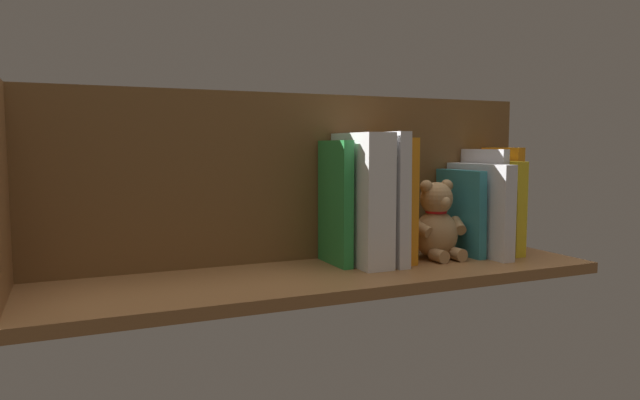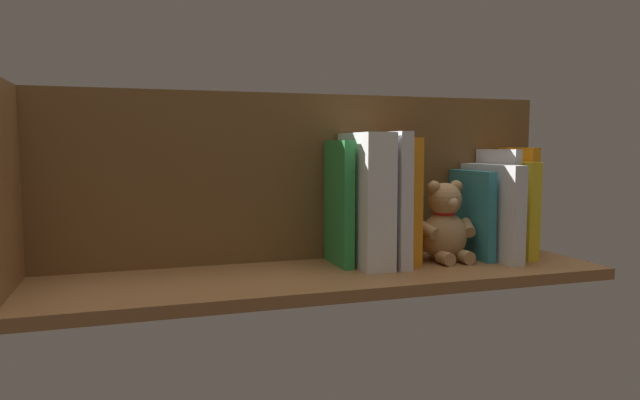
{
  "view_description": "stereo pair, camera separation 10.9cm",
  "coord_description": "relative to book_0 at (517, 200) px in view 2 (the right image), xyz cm",
  "views": [
    {
      "loc": [
        43.65,
        99.38,
        24.05
      ],
      "look_at": [
        0.0,
        0.0,
        13.86
      ],
      "focal_mm": 32.24,
      "sensor_mm": 36.0,
      "label": 1
    },
    {
      "loc": [
        33.47,
        103.25,
        24.05
      ],
      "look_at": [
        0.0,
        0.0,
        13.86
      ],
      "focal_mm": 32.24,
      "sensor_mm": 36.0,
      "label": 2
    }
  ],
  "objects": [
    {
      "name": "shelf_back_panel",
      "position": [
        48.62,
        -7.38,
        5.61
      ],
      "size": [
        112.64,
        1.5,
        34.95
      ],
      "primitive_type": "cube",
      "color": "brown",
      "rests_on": "ground_plane"
    },
    {
      "name": "book_0",
      "position": [
        0.0,
        0.0,
        0.0
      ],
      "size": [
        1.97,
        12.47,
        23.73
      ],
      "primitive_type": "cube",
      "color": "orange",
      "rests_on": "ground_plane"
    },
    {
      "name": "book_6",
      "position": [
        32.75,
        2.28,
        1.59
      ],
      "size": [
        2.77,
        17.03,
        26.93
      ],
      "primitive_type": "cube",
      "rotation": [
        0.0,
        0.01,
        0.0
      ],
      "color": "silver",
      "rests_on": "ground_plane"
    },
    {
      "name": "book_7",
      "position": [
        42.83,
        0.05,
        0.74
      ],
      "size": [
        2.15,
        12.56,
        25.2
      ],
      "primitive_type": "cube",
      "color": "green",
      "rests_on": "ground_plane"
    },
    {
      "name": "book_4",
      "position": [
        12.77,
        1.51,
        -2.45
      ],
      "size": [
        2.35,
        15.48,
        18.87
      ],
      "primitive_type": "cube",
      "rotation": [
        0.0,
        0.02,
        0.0
      ],
      "color": "teal",
      "rests_on": "ground_plane"
    },
    {
      "name": "book_3",
      "position": [
        9.44,
        3.76,
        -1.76
      ],
      "size": [
        3.01,
        19.99,
        20.21
      ],
      "primitive_type": "cube",
      "color": "silver",
      "rests_on": "ground_plane"
    },
    {
      "name": "book_2",
      "position": [
        6.26,
        1.05,
        -0.17
      ],
      "size": [
        1.96,
        14.58,
        23.4
      ],
      "primitive_type": "cube",
      "rotation": [
        0.0,
        -0.01,
        0.0
      ],
      "color": "silver",
      "rests_on": "ground_plane"
    },
    {
      "name": "book_5",
      "position": [
        29.36,
        1.03,
        1.01
      ],
      "size": [
        2.53,
        14.53,
        25.75
      ],
      "primitive_type": "cube",
      "color": "orange",
      "rests_on": "ground_plane"
    },
    {
      "name": "book_1",
      "position": [
        3.21,
        2.1,
        -1.5
      ],
      "size": [
        2.76,
        16.66,
        20.73
      ],
      "primitive_type": "cube",
      "color": "yellow",
      "rests_on": "ground_plane"
    },
    {
      "name": "dictionary_thick_white",
      "position": [
        37.9,
        2.29,
        1.49
      ],
      "size": [
        6.02,
        16.85,
        26.71
      ],
      "primitive_type": "cube",
      "color": "white",
      "rests_on": "ground_plane"
    },
    {
      "name": "ground_plane",
      "position": [
        48.62,
        5.6,
        -12.96
      ],
      "size": [
        112.64,
        30.46,
        2.2
      ],
      "primitive_type": "cube",
      "color": "brown"
    },
    {
      "name": "teddy_bear",
      "position": [
        20.18,
        3.21,
        -4.43
      ],
      "size": [
        13.72,
        10.82,
        16.9
      ],
      "rotation": [
        0.0,
        0.0,
        0.02
      ],
      "color": "tan",
      "rests_on": "ground_plane"
    }
  ]
}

